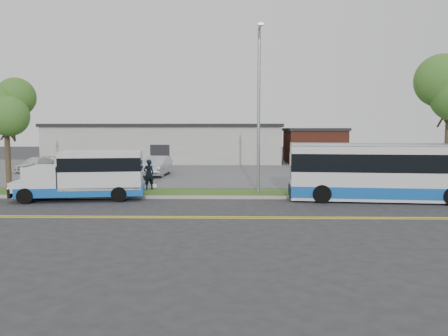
{
  "coord_description": "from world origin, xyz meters",
  "views": [
    {
      "loc": [
        1.5,
        -22.65,
        3.85
      ],
      "look_at": [
        1.0,
        2.17,
        1.6
      ],
      "focal_mm": 35.0,
      "sensor_mm": 36.0,
      "label": 1
    }
  ],
  "objects_px": {
    "tree_west": "(6,107)",
    "parked_car_a": "(157,166)",
    "transit_bus": "(394,172)",
    "pedestrian": "(149,174)",
    "streetlight_near": "(259,104)",
    "shuttle_bus": "(90,174)",
    "parked_car_b": "(35,164)"
  },
  "relations": [
    {
      "from": "tree_west",
      "to": "parked_car_a",
      "type": "bearing_deg",
      "value": 49.52
    },
    {
      "from": "shuttle_bus",
      "to": "parked_car_b",
      "type": "distance_m",
      "value": 17.36
    },
    {
      "from": "tree_west",
      "to": "parked_car_a",
      "type": "relative_size",
      "value": 1.47
    },
    {
      "from": "tree_west",
      "to": "pedestrian",
      "type": "height_order",
      "value": "tree_west"
    },
    {
      "from": "transit_bus",
      "to": "pedestrian",
      "type": "xyz_separation_m",
      "value": [
        -13.76,
        3.4,
        -0.51
      ]
    },
    {
      "from": "streetlight_near",
      "to": "parked_car_b",
      "type": "xyz_separation_m",
      "value": [
        -18.86,
        12.42,
        -4.52
      ]
    },
    {
      "from": "shuttle_bus",
      "to": "pedestrian",
      "type": "xyz_separation_m",
      "value": [
        2.58,
        3.3,
        -0.38
      ]
    },
    {
      "from": "tree_west",
      "to": "transit_bus",
      "type": "height_order",
      "value": "tree_west"
    },
    {
      "from": "shuttle_bus",
      "to": "parked_car_a",
      "type": "xyz_separation_m",
      "value": [
        1.69,
        11.21,
        -0.53
      ]
    },
    {
      "from": "shuttle_bus",
      "to": "transit_bus",
      "type": "height_order",
      "value": "transit_bus"
    },
    {
      "from": "streetlight_near",
      "to": "parked_car_b",
      "type": "distance_m",
      "value": 23.03
    },
    {
      "from": "streetlight_near",
      "to": "tree_west",
      "type": "bearing_deg",
      "value": 178.2
    },
    {
      "from": "parked_car_a",
      "to": "tree_west",
      "type": "bearing_deg",
      "value": -126.39
    },
    {
      "from": "parked_car_b",
      "to": "pedestrian",
      "type": "bearing_deg",
      "value": -31.85
    },
    {
      "from": "tree_west",
      "to": "pedestrian",
      "type": "relative_size",
      "value": 3.72
    },
    {
      "from": "streetlight_near",
      "to": "shuttle_bus",
      "type": "height_order",
      "value": "streetlight_near"
    },
    {
      "from": "pedestrian",
      "to": "streetlight_near",
      "type": "bearing_deg",
      "value": 140.16
    },
    {
      "from": "tree_west",
      "to": "shuttle_bus",
      "type": "xyz_separation_m",
      "value": [
        5.74,
        -2.5,
        -3.71
      ]
    },
    {
      "from": "pedestrian",
      "to": "parked_car_a",
      "type": "bearing_deg",
      "value": -112.66
    },
    {
      "from": "shuttle_bus",
      "to": "parked_car_a",
      "type": "relative_size",
      "value": 1.51
    },
    {
      "from": "streetlight_near",
      "to": "shuttle_bus",
      "type": "relative_size",
      "value": 1.34
    },
    {
      "from": "shuttle_bus",
      "to": "parked_car_b",
      "type": "relative_size",
      "value": 1.68
    },
    {
      "from": "streetlight_near",
      "to": "transit_bus",
      "type": "height_order",
      "value": "streetlight_near"
    },
    {
      "from": "tree_west",
      "to": "parked_car_a",
      "type": "xyz_separation_m",
      "value": [
        7.43,
        8.71,
        -4.25
      ]
    },
    {
      "from": "transit_bus",
      "to": "tree_west",
      "type": "bearing_deg",
      "value": 178.93
    },
    {
      "from": "transit_bus",
      "to": "pedestrian",
      "type": "distance_m",
      "value": 14.18
    },
    {
      "from": "streetlight_near",
      "to": "shuttle_bus",
      "type": "distance_m",
      "value": 10.22
    },
    {
      "from": "transit_bus",
      "to": "pedestrian",
      "type": "bearing_deg",
      "value": 171.76
    },
    {
      "from": "transit_bus",
      "to": "pedestrian",
      "type": "relative_size",
      "value": 6.02
    },
    {
      "from": "shuttle_bus",
      "to": "parked_car_a",
      "type": "bearing_deg",
      "value": 72.77
    },
    {
      "from": "tree_west",
      "to": "parked_car_a",
      "type": "height_order",
      "value": "tree_west"
    },
    {
      "from": "tree_west",
      "to": "transit_bus",
      "type": "distance_m",
      "value": 22.51
    }
  ]
}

